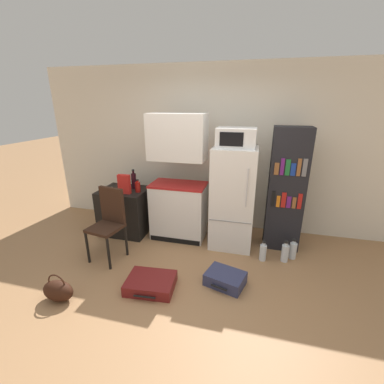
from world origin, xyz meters
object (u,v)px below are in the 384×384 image
Objects in this scene: suitcase_large_flat at (225,279)px; water_bottle_middle at (263,252)px; bowl at (110,189)px; bookshelf at (286,190)px; handbag at (58,290)px; water_bottle_back at (285,253)px; bottle_milk_white at (125,184)px; microwave at (236,138)px; suitcase_small_flat at (151,283)px; chair at (109,218)px; refrigerator at (233,198)px; bottle_ketchup_red at (138,187)px; kitchen_hutch at (178,184)px; side_table at (126,211)px; bottle_wine_dark at (134,180)px; water_bottle_front at (293,250)px; cereal_box at (124,184)px.

water_bottle_middle is at bearing 71.23° from suitcase_large_flat.
bowl is 2.30m from suitcase_large_flat.
bowl is (-2.71, -0.23, -0.13)m from bookshelf.
handbag reaches higher than water_bottle_back.
bottle_milk_white is 0.26m from bowl.
microwave reaches higher than suitcase_small_flat.
chair is (0.15, -0.78, -0.25)m from bottle_milk_white.
microwave is 2.51× the size of bottle_milk_white.
refrigerator is at bearing 3.06° from bowl.
bookshelf is 2.24m from bottle_ketchup_red.
kitchen_hutch is at bearing 147.29° from suitcase_large_flat.
side_table reaches higher than handbag.
side_table is 1.60m from suitcase_small_flat.
suitcase_small_flat is at bearing -58.67° from bottle_wine_dark.
water_bottle_back reaches higher than suitcase_large_flat.
suitcase_large_flat is at bearing -27.84° from side_table.
side_table is 2.17m from microwave.
refrigerator is 1.65m from suitcase_small_flat.
bottle_wine_dark is at bearing 116.14° from suitcase_small_flat.
side_table is 2.36× the size of bottle_wine_dark.
refrigerator is (0.85, -0.04, -0.15)m from kitchen_hutch.
kitchen_hutch reaches higher than bowl.
water_bottle_back is (0.78, -0.29, -0.62)m from refrigerator.
water_bottle_middle is (2.11, -0.43, -0.76)m from bottle_wine_dark.
side_table is 2.42× the size of water_bottle_back.
kitchen_hutch is at bearing 164.02° from water_bottle_middle.
bottle_wine_dark is at bearing 101.46° from chair.
bookshelf is at bearing 9.87° from refrigerator.
handbag is (-0.09, -1.79, -0.76)m from bottle_wine_dark.
water_bottle_front is (1.70, 1.08, 0.06)m from suitcase_small_flat.
bottle_milk_white is (-1.76, 0.03, -0.80)m from microwave.
bottle_milk_white is at bearing -179.14° from kitchen_hutch.
kitchen_hutch is 1.59m from bookshelf.
kitchen_hutch is at bearing 9.29° from bottle_ketchup_red.
cereal_box is 0.96× the size of water_bottle_back.
water_bottle_front is (1.75, -0.23, -0.77)m from kitchen_hutch.
bookshelf is 2.50m from bottle_milk_white.
chair is at bearing -84.97° from cereal_box.
microwave is 1.77× the size of cereal_box.
refrigerator is at bearing 52.32° from suitcase_small_flat.
water_bottle_back is at bearing -84.69° from bookshelf.
suitcase_large_flat is at bearing -23.46° from bowl.
handbag is (-0.92, -0.43, 0.06)m from suitcase_small_flat.
microwave is 1.06m from bookshelf.
suitcase_large_flat is (0.89, -1.02, -0.82)m from kitchen_hutch.
refrigerator is at bearing 34.91° from chair.
chair is (0.05, -0.57, -0.31)m from cereal_box.
chair is (0.16, -0.73, 0.22)m from side_table.
kitchen_hutch reaches higher than bottle_wine_dark.
bowl is 2.54m from water_bottle_middle.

